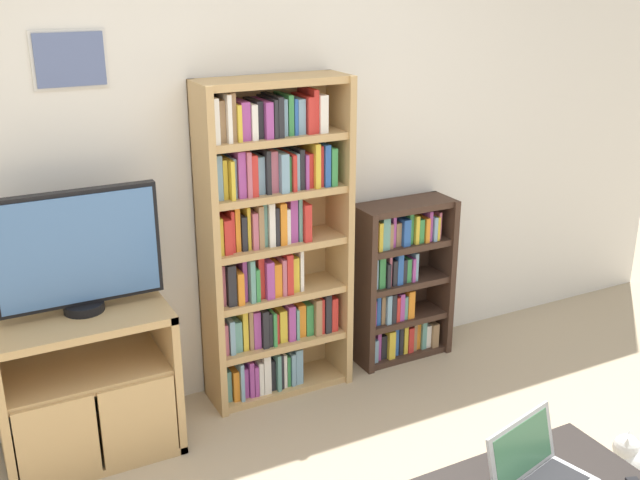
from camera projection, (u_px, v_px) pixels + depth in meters
The scene contains 6 objects.
wall_back at pixel (219, 152), 3.72m from camera, with size 6.23×0.09×2.60m.
tv_stand at pixel (87, 385), 3.43m from camera, with size 0.78×0.48×0.71m.
television at pixel (78, 252), 3.26m from camera, with size 0.72×0.18×0.56m.
bookshelf_tall at pixel (269, 242), 3.82m from camera, with size 0.77×0.27×1.68m.
bookshelf_short at pixel (398, 283), 4.31m from camera, with size 0.58×0.25×0.94m.
laptop at pixel (536, 472), 2.67m from camera, with size 0.42×0.34×0.23m.
Camera 1 is at (-1.25, -1.54, 2.15)m, focal length 42.00 mm.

